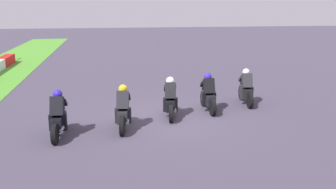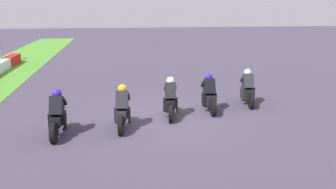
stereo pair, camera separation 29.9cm
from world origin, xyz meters
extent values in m
plane|color=#403A4A|center=(0.00, 0.00, 0.00)|extent=(120.00, 120.00, 0.00)
cube|color=white|center=(11.43, 9.15, 0.32)|extent=(2.80, 0.60, 0.64)
cube|color=red|center=(14.29, 9.15, 0.32)|extent=(2.80, 0.60, 0.64)
cylinder|color=slate|center=(16.51, 10.49, 1.17)|extent=(0.10, 0.10, 2.35)
cylinder|color=black|center=(2.07, -3.69, 0.32)|extent=(0.65, 0.22, 0.64)
cylinder|color=black|center=(0.68, -3.52, 0.32)|extent=(0.65, 0.22, 0.64)
cube|color=black|center=(1.38, -3.60, 0.50)|extent=(1.13, 0.46, 0.40)
ellipsoid|color=black|center=(1.48, -3.62, 0.80)|extent=(0.51, 0.36, 0.24)
cube|color=red|center=(0.87, -3.54, 0.52)|extent=(0.08, 0.17, 0.08)
cylinder|color=#A5A5AD|center=(1.01, -3.72, 0.37)|extent=(0.43, 0.15, 0.10)
cube|color=#252528|center=(1.28, -3.59, 1.02)|extent=(0.53, 0.46, 0.66)
sphere|color=silver|center=(1.50, -3.62, 1.36)|extent=(0.34, 0.34, 0.30)
cube|color=slate|center=(1.87, -3.67, 0.84)|extent=(0.19, 0.28, 0.23)
cube|color=#252528|center=(1.28, -3.39, 0.50)|extent=(0.20, 0.16, 0.52)
cube|color=#252528|center=(1.23, -3.79, 0.50)|extent=(0.20, 0.16, 0.52)
cube|color=#252528|center=(1.68, -3.46, 1.04)|extent=(0.39, 0.15, 0.31)
cube|color=#252528|center=(1.63, -3.82, 1.04)|extent=(0.39, 0.15, 0.31)
cylinder|color=black|center=(1.35, -1.74, 0.32)|extent=(0.64, 0.15, 0.64)
cylinder|color=black|center=(-0.05, -1.71, 0.32)|extent=(0.64, 0.15, 0.64)
cube|color=black|center=(0.65, -1.73, 0.50)|extent=(1.11, 0.34, 0.40)
ellipsoid|color=black|center=(0.75, -1.73, 0.80)|extent=(0.49, 0.31, 0.24)
cube|color=red|center=(0.14, -1.72, 0.52)|extent=(0.06, 0.16, 0.08)
cylinder|color=#A5A5AD|center=(0.30, -1.88, 0.37)|extent=(0.42, 0.11, 0.10)
cube|color=black|center=(0.55, -1.73, 1.02)|extent=(0.49, 0.41, 0.66)
sphere|color=#2D1EB9|center=(0.77, -1.73, 1.36)|extent=(0.31, 0.31, 0.30)
cube|color=#336A56|center=(1.15, -1.74, 0.84)|extent=(0.16, 0.26, 0.23)
cube|color=black|center=(0.53, -1.52, 0.50)|extent=(0.18, 0.14, 0.52)
cube|color=black|center=(0.52, -1.92, 0.50)|extent=(0.18, 0.14, 0.52)
cube|color=black|center=(0.93, -1.55, 1.04)|extent=(0.39, 0.11, 0.31)
cube|color=black|center=(0.92, -1.91, 1.04)|extent=(0.39, 0.11, 0.31)
cylinder|color=black|center=(0.81, -0.20, 0.32)|extent=(0.65, 0.23, 0.64)
cylinder|color=black|center=(-0.58, 0.00, 0.32)|extent=(0.65, 0.23, 0.64)
cube|color=black|center=(0.12, -0.10, 0.50)|extent=(1.13, 0.48, 0.40)
ellipsoid|color=black|center=(0.21, -0.11, 0.80)|extent=(0.52, 0.37, 0.24)
cube|color=red|center=(-0.39, -0.02, 0.52)|extent=(0.08, 0.17, 0.08)
cylinder|color=#A5A5AD|center=(-0.25, -0.21, 0.37)|extent=(0.43, 0.16, 0.10)
cube|color=black|center=(0.02, -0.08, 1.02)|extent=(0.54, 0.47, 0.66)
sphere|color=silver|center=(0.23, -0.12, 1.36)|extent=(0.34, 0.34, 0.30)
cube|color=teal|center=(0.61, -0.17, 0.84)|extent=(0.19, 0.28, 0.23)
cube|color=black|center=(0.03, 0.12, 0.50)|extent=(0.20, 0.16, 0.52)
cube|color=black|center=(-0.03, -0.28, 0.50)|extent=(0.20, 0.16, 0.52)
cube|color=black|center=(0.42, 0.04, 1.04)|extent=(0.40, 0.16, 0.31)
cube|color=black|center=(0.37, -0.32, 1.04)|extent=(0.40, 0.16, 0.31)
cylinder|color=black|center=(-0.27, 1.62, 0.32)|extent=(0.65, 0.22, 0.64)
cylinder|color=black|center=(-1.66, 1.80, 0.32)|extent=(0.65, 0.22, 0.64)
cube|color=#242427|center=(-0.97, 1.71, 0.50)|extent=(1.13, 0.46, 0.40)
ellipsoid|color=#242427|center=(-0.87, 1.70, 0.80)|extent=(0.51, 0.36, 0.24)
cube|color=red|center=(-1.47, 1.78, 0.52)|extent=(0.08, 0.17, 0.08)
cylinder|color=#A5A5AD|center=(-1.33, 1.60, 0.37)|extent=(0.43, 0.15, 0.10)
cube|color=black|center=(-1.06, 1.73, 1.02)|extent=(0.53, 0.46, 0.66)
sphere|color=gold|center=(-0.85, 1.70, 1.36)|extent=(0.34, 0.34, 0.30)
cube|color=#6B885F|center=(-0.47, 1.65, 0.84)|extent=(0.19, 0.28, 0.23)
cube|color=black|center=(-1.06, 1.93, 0.50)|extent=(0.20, 0.16, 0.52)
cube|color=black|center=(-1.11, 1.53, 0.50)|extent=(0.20, 0.16, 0.52)
cube|color=black|center=(-0.66, 1.85, 1.04)|extent=(0.39, 0.15, 0.31)
cube|color=black|center=(-0.71, 1.50, 1.04)|extent=(0.39, 0.15, 0.31)
cylinder|color=black|center=(-0.66, 3.73, 0.32)|extent=(0.65, 0.18, 0.64)
cylinder|color=black|center=(-2.05, 3.83, 0.32)|extent=(0.65, 0.18, 0.64)
cube|color=black|center=(-1.35, 3.78, 0.50)|extent=(1.12, 0.40, 0.40)
ellipsoid|color=black|center=(-1.26, 3.78, 0.80)|extent=(0.50, 0.33, 0.24)
cube|color=red|center=(-1.86, 3.82, 0.52)|extent=(0.07, 0.16, 0.08)
cylinder|color=#A5A5AD|center=(-1.72, 3.65, 0.37)|extent=(0.43, 0.13, 0.10)
cube|color=black|center=(-1.45, 3.79, 1.02)|extent=(0.51, 0.43, 0.66)
sphere|color=#2D1EB9|center=(-1.24, 3.78, 1.36)|extent=(0.32, 0.32, 0.30)
cube|color=slate|center=(-0.86, 3.75, 0.84)|extent=(0.17, 0.27, 0.23)
cube|color=black|center=(-1.46, 3.99, 0.50)|extent=(0.19, 0.15, 0.52)
cube|color=black|center=(-1.49, 3.59, 0.50)|extent=(0.19, 0.15, 0.52)
cube|color=black|center=(-1.06, 3.94, 1.04)|extent=(0.39, 0.13, 0.31)
cube|color=black|center=(-1.09, 3.58, 1.04)|extent=(0.39, 0.13, 0.31)
camera|label=1|loc=(-12.75, 2.27, 4.05)|focal=38.59mm
camera|label=2|loc=(-12.80, 1.97, 4.05)|focal=38.59mm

